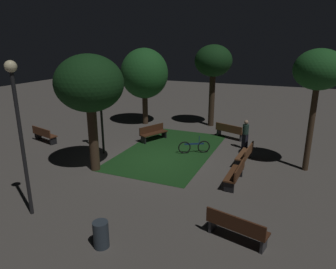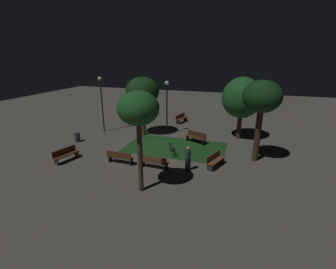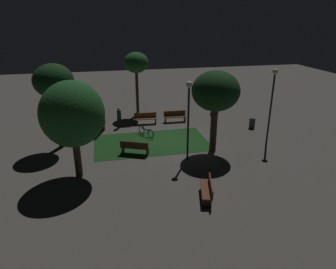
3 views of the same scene
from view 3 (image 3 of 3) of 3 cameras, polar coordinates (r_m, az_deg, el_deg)
The scene contains 17 objects.
ground_plane at distance 21.27m, azimuth 0.60°, elevation -1.14°, with size 60.00×60.00×0.00m, color #56514C.
grass_lawn at distance 20.96m, azimuth -3.12°, elevation -1.52°, with size 7.68×4.43×0.01m, color #194219.
bench_back_row at distance 24.97m, azimuth 1.30°, elevation 3.48°, with size 1.81×0.53×0.88m.
bench_near_trees at distance 24.53m, azimuth -4.23°, elevation 3.09°, with size 1.83×0.59×0.88m.
bench_lawn_edge at distance 19.15m, azimuth -6.20°, elevation -2.35°, with size 1.84×1.17×0.88m.
bench_path_side at distance 14.79m, azimuth 7.42°, elevation -10.01°, with size 0.92×1.86×0.88m.
bench_corner at distance 22.86m, azimuth -12.66°, elevation 1.24°, with size 1.08×1.85×0.88m.
bench_front_left at distance 26.72m, azimuth 8.77°, elevation 4.43°, with size 0.89×1.86×0.88m.
tree_right_canopy at distance 26.15m, azimuth -5.96°, elevation 12.99°, with size 2.05×2.05×5.33m.
tree_back_right at distance 18.68m, azimuth 8.88°, elevation 7.83°, with size 2.90×2.90×5.13m.
tree_near_wall at distance 20.28m, azimuth -20.54°, elevation 9.07°, with size 2.46×2.46×5.44m.
tree_back_left at distance 16.04m, azimuth -17.38°, elevation 3.58°, with size 3.23×3.23×5.21m.
lamp_post_plaza_east at distance 17.43m, azimuth 3.84°, elevation 4.91°, with size 0.36×0.36×4.76m.
lamp_post_plaza_west at distance 20.73m, azimuth 18.85°, elevation 6.96°, with size 0.36×0.36×5.06m.
trash_bin at distance 24.46m, azimuth 15.39°, elevation 2.10°, with size 0.44×0.44×0.79m, color #2D3842.
bicycle at distance 22.01m, azimuth -4.12°, elevation 0.55°, with size 0.90×1.48×0.93m.
pedestrian at distance 23.86m, azimuth -9.09°, elevation 3.28°, with size 0.33×0.34×1.61m.
Camera 3 is at (4.45, 19.15, 8.12)m, focal length 32.73 mm.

